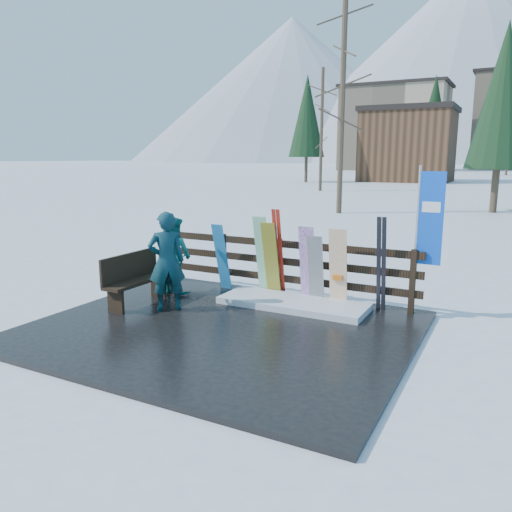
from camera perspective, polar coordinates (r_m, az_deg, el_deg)
The scene contains 19 objects.
ground at distance 8.30m, azimuth -3.93°, elevation -8.60°, with size 700.00×700.00×0.00m, color white.
deck at distance 8.29m, azimuth -3.94°, elevation -8.34°, with size 6.00×5.00×0.08m, color black.
fence at distance 9.97m, azimuth 2.64°, elevation -0.79°, with size 5.60×0.10×1.15m.
snow_patch at distance 9.36m, azimuth 4.25°, elevation -5.40°, with size 2.76×1.00×0.12m, color white.
bench at distance 9.65m, azimuth -13.71°, elevation -2.38°, with size 0.41×1.50×0.97m.
snowboard_0 at distance 10.33m, azimuth -3.95°, elevation -0.13°, with size 0.26×0.03×1.45m, color #247EC1.
snowboard_1 at distance 9.85m, azimuth 0.77°, elevation -0.04°, with size 0.28×0.03×1.65m, color white.
snowboard_2 at distance 9.78m, azimuth 1.74°, elevation -0.45°, with size 0.30×0.03×1.54m, color yellow.
snowboard_3 at distance 9.48m, azimuth 5.88°, elevation -0.97°, with size 0.30×0.03×1.49m, color white.
snowboard_4 at distance 9.44m, azimuth 6.83°, elevation -1.56°, with size 0.30×0.03×1.32m, color black.
snowboard_5 at distance 9.28m, azimuth 9.35°, elevation -1.35°, with size 0.33×0.03×1.48m, color white.
ski_pair_a at distance 9.76m, azimuth 2.61°, elevation 0.30°, with size 0.16×0.35×1.77m.
ski_pair_b at distance 9.12m, azimuth 14.12°, elevation -0.95°, with size 0.17×0.27×1.73m.
rental_flag at distance 9.06m, azimuth 18.97°, elevation 3.47°, with size 0.45×0.04×2.60m.
person_front at distance 9.07m, azimuth -10.17°, elevation -0.61°, with size 0.66×0.43×1.80m, color #175551.
person_back at distance 10.22m, azimuth -9.30°, elevation 0.11°, with size 0.77×0.60×1.58m, color #166E69.
resort_buildings at distance 122.28m, azimuth 26.98°, elevation 13.29°, with size 73.00×87.60×22.60m.
trees at distance 55.16m, azimuth 26.35°, elevation 12.92°, with size 42.20×68.65×12.15m.
mountains at distance 338.70m, azimuth 26.33°, elevation 18.12°, with size 520.00×260.00×120.00m.
Camera 1 is at (4.12, -6.64, 2.81)m, focal length 35.00 mm.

